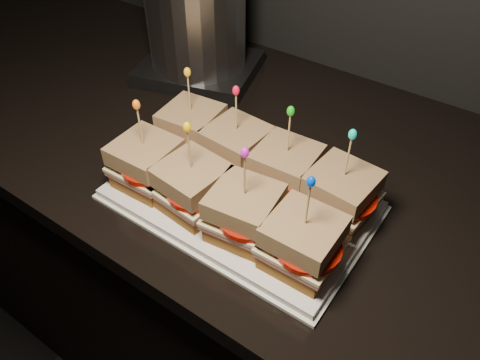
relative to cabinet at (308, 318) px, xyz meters
The scene contains 63 objects.
cabinet is the anchor object (origin of this frame).
granite_slab 0.46m from the cabinet, 90.00° to the right, with size 2.47×0.73×0.04m, color black.
platter 0.52m from the cabinet, 121.88° to the right, with size 0.42×0.26×0.02m, color white.
platter_rim 0.51m from the cabinet, 121.88° to the right, with size 0.43×0.27×0.01m, color white.
sandwich_0_bread_bot 0.57m from the cabinet, 158.50° to the right, with size 0.09×0.09×0.03m, color brown.
sandwich_0_ham 0.59m from the cabinet, 158.50° to the right, with size 0.10×0.10×0.01m, color #C35B5C.
sandwich_0_cheese 0.60m from the cabinet, 158.50° to the right, with size 0.11×0.10×0.01m, color beige.
sandwich_0_tomato 0.60m from the cabinet, 156.27° to the right, with size 0.09×0.09×0.01m, color #AB1104.
sandwich_0_bread_top 0.62m from the cabinet, 158.50° to the right, with size 0.10×0.10×0.03m, color #542912.
sandwich_0_pick 0.66m from the cabinet, 158.50° to the right, with size 0.00×0.00×0.09m, color tan.
sandwich_0_frill 0.70m from the cabinet, 158.50° to the right, with size 0.01×0.01×0.02m, color yellow.
sandwich_1_bread_bot 0.54m from the cabinet, 146.58° to the right, with size 0.09×0.09×0.03m, color brown.
sandwich_1_ham 0.55m from the cabinet, 146.58° to the right, with size 0.10×0.10×0.01m, color #C35B5C.
sandwich_1_cheese 0.56m from the cabinet, 146.58° to the right, with size 0.11×0.10×0.01m, color beige.
sandwich_1_tomato 0.57m from the cabinet, 142.66° to the right, with size 0.09×0.09×0.01m, color #AB1104.
sandwich_1_bread_top 0.59m from the cabinet, 146.58° to the right, with size 0.10×0.10×0.03m, color #542912.
sandwich_1_pick 0.63m from the cabinet, 146.58° to the right, with size 0.00×0.00×0.09m, color tan.
sandwich_1_frill 0.68m from the cabinet, 146.58° to the right, with size 0.01×0.01×0.02m, color red.
sandwich_2_bread_bot 0.52m from the cabinet, 116.20° to the right, with size 0.09×0.09×0.03m, color brown.
sandwich_2_ham 0.54m from the cabinet, 116.20° to the right, with size 0.10×0.10×0.01m, color #C35B5C.
sandwich_2_cheese 0.54m from the cabinet, 116.20° to the right, with size 0.11×0.10×0.01m, color beige.
sandwich_2_tomato 0.55m from the cabinet, 109.15° to the right, with size 0.09×0.09×0.01m, color #AB1104.
sandwich_2_bread_top 0.57m from the cabinet, 116.20° to the right, with size 0.10×0.10×0.03m, color #542912.
sandwich_2_pick 0.62m from the cabinet, 116.20° to the right, with size 0.00×0.00×0.09m, color tan.
sandwich_2_frill 0.66m from the cabinet, 116.20° to the right, with size 0.01×0.01×0.02m, color #15AF16.
sandwich_3_bread_bot 0.52m from the cabinet, 62.03° to the right, with size 0.09×0.09×0.03m, color brown.
sandwich_3_ham 0.54m from the cabinet, 62.03° to the right, with size 0.10×0.10×0.01m, color #C35B5C.
sandwich_3_cheese 0.54m from the cabinet, 62.03° to the right, with size 0.11×0.10×0.01m, color beige.
sandwich_3_tomato 0.55m from the cabinet, 58.35° to the right, with size 0.09×0.09×0.01m, color #AB1104.
sandwich_3_bread_top 0.57m from the cabinet, 62.03° to the right, with size 0.10×0.10×0.03m, color #542912.
sandwich_3_pick 0.62m from the cabinet, 62.03° to the right, with size 0.00×0.00×0.09m, color tan.
sandwich_3_frill 0.66m from the cabinet, 62.03° to the right, with size 0.01×0.01×0.02m, color #0ACAB9.
sandwich_4_bread_bot 0.61m from the cabinet, 138.73° to the right, with size 0.09×0.09×0.03m, color brown.
sandwich_4_ham 0.62m from the cabinet, 138.73° to the right, with size 0.10×0.10×0.01m, color #C35B5C.
sandwich_4_cheese 0.63m from the cabinet, 138.73° to the right, with size 0.11×0.10×0.01m, color beige.
sandwich_4_tomato 0.63m from the cabinet, 136.53° to the right, with size 0.09×0.09×0.01m, color #AB1104.
sandwich_4_bread_top 0.65m from the cabinet, 138.73° to the right, with size 0.10×0.10×0.03m, color #542912.
sandwich_4_pick 0.69m from the cabinet, 138.73° to the right, with size 0.00×0.00×0.09m, color tan.
sandwich_4_frill 0.73m from the cabinet, 138.73° to the right, with size 0.01×0.01×0.02m, color orange.
sandwich_5_bread_bot 0.57m from the cabinet, 124.22° to the right, with size 0.09×0.09×0.03m, color brown.
sandwich_5_ham 0.59m from the cabinet, 124.22° to the right, with size 0.10×0.10×0.01m, color #C35B5C.
sandwich_5_cheese 0.59m from the cabinet, 124.22° to the right, with size 0.11×0.10×0.01m, color beige.
sandwich_5_tomato 0.60m from the cabinet, 121.30° to the right, with size 0.09×0.09×0.01m, color #AB1104.
sandwich_5_bread_top 0.62m from the cabinet, 124.22° to the right, with size 0.10×0.10×0.03m, color #542912.
sandwich_5_pick 0.66m from the cabinet, 124.22° to the right, with size 0.00×0.00×0.09m, color tan.
sandwich_5_frill 0.70m from the cabinet, 124.22° to the right, with size 0.01×0.01×0.02m, color #FBC102.
sandwich_6_bread_bot 0.55m from the cabinet, 102.46° to the right, with size 0.09×0.09×0.03m, color brown.
sandwich_6_ham 0.57m from the cabinet, 102.46° to the right, with size 0.10×0.10×0.01m, color #C35B5C.
sandwich_6_cheese 0.58m from the cabinet, 102.46° to the right, with size 0.11×0.10×0.01m, color beige.
sandwich_6_tomato 0.59m from the cabinet, 99.15° to the right, with size 0.09×0.09×0.01m, color #AB1104.
sandwich_6_bread_top 0.60m from the cabinet, 102.46° to the right, with size 0.10×0.10×0.03m, color #542912.
sandwich_6_pick 0.65m from the cabinet, 102.46° to the right, with size 0.00×0.00×0.09m, color tan.
sandwich_6_frill 0.69m from the cabinet, 102.46° to the right, with size 0.01×0.01×0.02m, color #D419CD.
sandwich_7_bread_bot 0.56m from the cabinet, 76.59° to the right, with size 0.09×0.09×0.03m, color brown.
sandwich_7_ham 0.57m from the cabinet, 76.59° to the right, with size 0.10×0.10×0.01m, color #C35B5C.
sandwich_7_cheese 0.58m from the cabinet, 76.59° to the right, with size 0.11×0.10×0.01m, color beige.
sandwich_7_tomato 0.59m from the cabinet, 74.05° to the right, with size 0.09×0.09×0.01m, color #AB1104.
sandwich_7_bread_top 0.60m from the cabinet, 76.59° to the right, with size 0.10×0.10×0.03m, color #542912.
sandwich_7_pick 0.65m from the cabinet, 76.59° to the right, with size 0.00×0.00×0.09m, color tan.
sandwich_7_frill 0.69m from the cabinet, 76.59° to the right, with size 0.01×0.01×0.02m, color #013ACC.
appliance_base 0.67m from the cabinet, 161.41° to the left, with size 0.26×0.22×0.03m, color #262628.
appliance_body 0.79m from the cabinet, 161.41° to the left, with size 0.22×0.22×0.28m, color silver.
appliance 0.79m from the cabinet, 161.41° to the left, with size 0.26×0.22×0.34m, color silver, non-canonical shape.
Camera 1 is at (0.49, 1.03, 1.48)m, focal length 35.00 mm.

